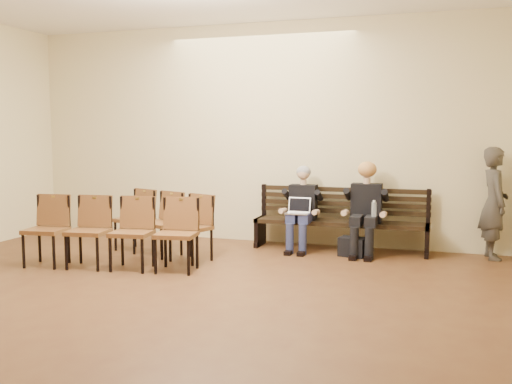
# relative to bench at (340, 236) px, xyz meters

# --- Properties ---
(ground) EXTENTS (10.00, 10.00, 0.00)m
(ground) POSITION_rel_bench_xyz_m (-1.36, -4.65, -0.23)
(ground) COLOR brown
(ground) RESTS_ON ground
(room_walls) EXTENTS (8.02, 10.01, 3.51)m
(room_walls) POSITION_rel_bench_xyz_m (-1.36, -3.86, 2.31)
(room_walls) COLOR beige
(room_walls) RESTS_ON ground
(bench) EXTENTS (2.60, 0.90, 0.45)m
(bench) POSITION_rel_bench_xyz_m (0.00, 0.00, 0.00)
(bench) COLOR black
(bench) RESTS_ON ground
(seated_man) EXTENTS (0.50, 0.70, 1.21)m
(seated_man) POSITION_rel_bench_xyz_m (-0.57, -0.12, 0.38)
(seated_man) COLOR black
(seated_man) RESTS_ON ground
(seated_woman) EXTENTS (0.54, 0.75, 1.26)m
(seated_woman) POSITION_rel_bench_xyz_m (0.39, -0.12, 0.41)
(seated_woman) COLOR black
(seated_woman) RESTS_ON ground
(laptop) EXTENTS (0.34, 0.27, 0.24)m
(laptop) POSITION_rel_bench_xyz_m (-0.58, -0.35, 0.35)
(laptop) COLOR silver
(laptop) RESTS_ON bench
(water_bottle) EXTENTS (0.07, 0.07, 0.24)m
(water_bottle) POSITION_rel_bench_xyz_m (0.53, -0.33, 0.34)
(water_bottle) COLOR silver
(water_bottle) RESTS_ON bench
(bag) EXTENTS (0.42, 0.33, 0.27)m
(bag) POSITION_rel_bench_xyz_m (0.25, -0.35, -0.09)
(bag) COLOR black
(bag) RESTS_ON ground
(passerby) EXTENTS (0.55, 0.73, 1.81)m
(passerby) POSITION_rel_bench_xyz_m (2.14, 0.10, 0.68)
(passerby) COLOR #3B3730
(passerby) RESTS_ON ground
(chair_row_front) EXTENTS (2.35, 0.82, 0.95)m
(chair_row_front) POSITION_rel_bench_xyz_m (-2.67, -2.06, 0.25)
(chair_row_front) COLOR brown
(chair_row_front) RESTS_ON ground
(chair_row_back) EXTENTS (1.73, 1.04, 0.93)m
(chair_row_back) POSITION_rel_bench_xyz_m (-2.39, -1.15, 0.24)
(chair_row_back) COLOR brown
(chair_row_back) RESTS_ON ground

